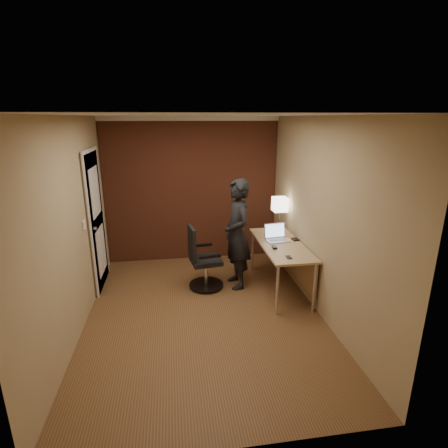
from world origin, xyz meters
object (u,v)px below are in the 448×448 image
(desk_lamp, at_px, (280,205))
(mouse, at_px, (274,247))
(laptop, at_px, (276,235))
(office_chair, at_px, (202,262))
(wallet, at_px, (295,239))
(person, at_px, (237,234))
(desk, at_px, (285,251))
(phone, at_px, (289,257))

(desk_lamp, distance_m, mouse, 0.95)
(laptop, xyz_separation_m, office_chair, (-1.11, 0.04, -0.37))
(wallet, bearing_deg, person, 171.90)
(desk_lamp, height_order, person, person)
(office_chair, bearing_deg, wallet, -4.65)
(person, bearing_deg, desk, 63.21)
(laptop, distance_m, wallet, 0.29)
(desk, xyz_separation_m, wallet, (0.18, 0.10, 0.14))
(wallet, bearing_deg, laptop, 165.68)
(desk, distance_m, mouse, 0.33)
(mouse, height_order, phone, mouse)
(desk_lamp, bearing_deg, laptop, -111.81)
(desk, bearing_deg, office_chair, 169.97)
(mouse, bearing_deg, desk_lamp, 74.45)
(laptop, bearing_deg, desk, -60.81)
(wallet, bearing_deg, desk_lamp, 100.12)
(mouse, height_order, wallet, mouse)
(desk_lamp, height_order, wallet, desk_lamp)
(mouse, distance_m, phone, 0.36)
(desk_lamp, xyz_separation_m, phone, (-0.22, -1.16, -0.41))
(desk, bearing_deg, wallet, 29.81)
(mouse, bearing_deg, person, 143.16)
(phone, bearing_deg, desk, 76.01)
(desk, xyz_separation_m, mouse, (-0.23, -0.19, 0.14))
(desk_lamp, distance_m, laptop, 0.60)
(desk, xyz_separation_m, person, (-0.68, 0.22, 0.22))
(desk_lamp, bearing_deg, person, -152.52)
(phone, relative_size, person, 0.07)
(laptop, height_order, person, person)
(desk, relative_size, office_chair, 1.57)
(desk, xyz_separation_m, phone, (-0.14, -0.54, 0.13))
(wallet, xyz_separation_m, person, (-0.85, 0.12, 0.08))
(desk, height_order, laptop, laptop)
(mouse, bearing_deg, desk, 45.21)
(wallet, bearing_deg, phone, -116.16)
(phone, height_order, office_chair, office_chair)
(laptop, xyz_separation_m, phone, (-0.04, -0.71, -0.06))
(desk, relative_size, phone, 13.04)
(wallet, bearing_deg, desk, -150.19)
(desk, distance_m, wallet, 0.25)
(mouse, bearing_deg, phone, -69.91)
(mouse, distance_m, person, 0.62)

